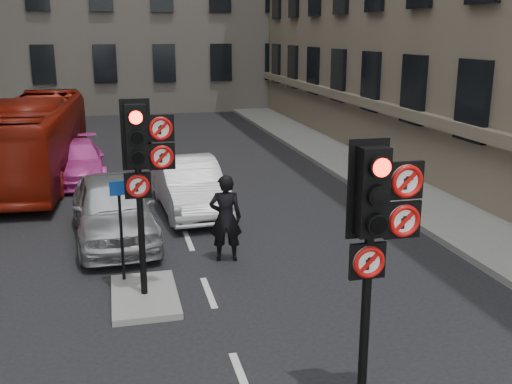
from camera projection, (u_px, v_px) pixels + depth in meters
name	position (u px, v px, depth m)	size (l,w,h in m)	color
pavement_right	(392.00, 181.00, 19.58)	(3.00, 50.00, 0.16)	gray
centre_island	(145.00, 296.00, 11.11)	(1.20, 2.00, 0.12)	gray
signal_near	(377.00, 220.00, 7.30)	(0.91, 0.40, 3.58)	black
signal_far	(142.00, 157.00, 10.44)	(0.91, 0.40, 3.58)	black
car_silver	(113.00, 208.00, 14.13)	(1.82, 4.53, 1.54)	#ACB0B4
car_white	(190.00, 185.00, 16.42)	(1.53, 4.40, 1.45)	silver
car_pink	(77.00, 161.00, 19.89)	(1.79, 4.40, 1.28)	#DA40A8
bus_red	(35.00, 140.00, 19.74)	(2.28, 9.74, 2.71)	maroon
motorcycle	(197.00, 196.00, 16.29)	(0.45, 1.58, 0.95)	black
motorcyclist	(226.00, 218.00, 12.79)	(0.70, 0.46, 1.91)	black
info_sign	(120.00, 217.00, 11.37)	(0.34, 0.12, 1.99)	black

